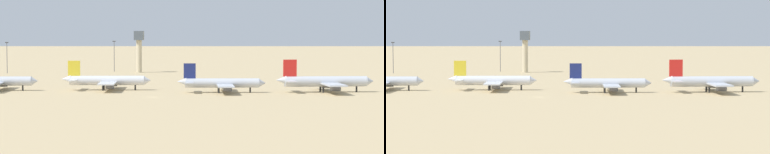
{
  "view_description": "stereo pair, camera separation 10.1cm",
  "coord_description": "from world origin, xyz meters",
  "views": [
    {
      "loc": [
        40.33,
        -281.7,
        26.8
      ],
      "look_at": [
        12.99,
        25.39,
        6.0
      ],
      "focal_mm": 71.21,
      "sensor_mm": 36.0,
      "label": 1
    },
    {
      "loc": [
        40.43,
        -281.69,
        26.8
      ],
      "look_at": [
        12.99,
        25.39,
        6.0
      ],
      "focal_mm": 71.21,
      "sensor_mm": 36.0,
      "label": 2
    }
  ],
  "objects": [
    {
      "name": "light_pole_mid",
      "position": [
        -101.73,
        136.03,
        10.06
      ],
      "size": [
        1.8,
        0.5,
        17.65
      ],
      "color": "#59595E",
      "rests_on": "ground"
    },
    {
      "name": "parked_jet_yellow_3",
      "position": [
        -23.35,
        29.41,
        4.04
      ],
      "size": [
        37.35,
        31.58,
        12.33
      ],
      "rotation": [
        0.0,
        0.0,
        0.1
      ],
      "color": "silver",
      "rests_on": "ground"
    },
    {
      "name": "ridge_far_west",
      "position": [
        -458.62,
        1196.56,
        66.54
      ],
      "size": [
        332.05,
        296.79,
        133.08
      ],
      "primitive_type": "pyramid",
      "rotation": [
        0.0,
        0.0,
        0.17
      ],
      "color": "gray",
      "rests_on": "ground"
    },
    {
      "name": "parked_jet_red_5",
      "position": [
        66.54,
        27.52,
        4.35
      ],
      "size": [
        40.11,
        34.12,
        13.27
      ],
      "rotation": [
        0.0,
        0.0,
        0.15
      ],
      "color": "silver",
      "rests_on": "ground"
    },
    {
      "name": "ground",
      "position": [
        0.0,
        0.0,
        0.0
      ],
      "size": [
        4000.0,
        4000.0,
        0.0
      ],
      "primitive_type": "plane",
      "color": "tan"
    },
    {
      "name": "light_pole_west",
      "position": [
        -44.5,
        157.18,
        10.23
      ],
      "size": [
        1.8,
        0.5,
        17.97
      ],
      "color": "#59595E",
      "rests_on": "ground"
    },
    {
      "name": "ridge_west",
      "position": [
        -25.4,
        946.59,
        67.97
      ],
      "size": [
        267.12,
        199.49,
        135.95
      ],
      "primitive_type": "pyramid",
      "rotation": [
        0.0,
        0.0,
        0.05
      ],
      "color": "gray",
      "rests_on": "ground"
    },
    {
      "name": "control_tower",
      "position": [
        -28.59,
        149.71,
        14.4
      ],
      "size": [
        5.2,
        5.2,
        23.86
      ],
      "color": "#C6B793",
      "rests_on": "ground"
    },
    {
      "name": "parked_jet_navy_4",
      "position": [
        25.04,
        21.98,
        3.86
      ],
      "size": [
        35.72,
        30.2,
        11.79
      ],
      "rotation": [
        0.0,
        0.0,
        0.1
      ],
      "color": "silver",
      "rests_on": "ground"
    }
  ]
}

